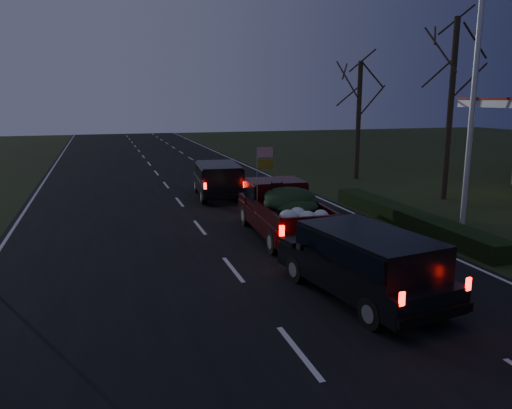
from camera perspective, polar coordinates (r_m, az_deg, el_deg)
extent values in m
plane|color=black|center=(14.42, -2.65, -7.48)|extent=(120.00, 120.00, 0.00)
cube|color=black|center=(14.42, -2.65, -7.44)|extent=(14.00, 120.00, 0.02)
cube|color=black|center=(20.18, 17.00, -1.45)|extent=(1.00, 10.00, 0.60)
cylinder|color=silver|center=(19.92, 23.50, 10.13)|extent=(0.20, 0.20, 9.00)
cylinder|color=black|center=(25.69, 21.32, 9.93)|extent=(0.28, 0.28, 8.50)
cylinder|color=black|center=(31.01, 11.62, 9.31)|extent=(0.28, 0.28, 7.00)
cube|color=#340708|center=(17.76, 3.08, -1.64)|extent=(2.34, 5.32, 0.57)
cube|color=#340708|center=(18.47, 2.22, 1.39)|extent=(2.01, 1.76, 0.94)
cube|color=black|center=(18.45, 2.23, 1.71)|extent=(2.11, 1.66, 0.57)
cube|color=#340708|center=(16.43, 4.52, -1.65)|extent=(2.07, 3.02, 0.06)
ellipsoid|color=black|center=(16.83, 4.13, 0.32)|extent=(1.76, 1.96, 0.63)
cylinder|color=gray|center=(17.20, 0.14, 3.08)|extent=(0.03, 0.03, 2.09)
cube|color=red|center=(17.17, 1.06, 5.98)|extent=(0.54, 0.05, 0.36)
cube|color=gold|center=(17.21, 1.05, 4.60)|extent=(0.54, 0.05, 0.36)
cube|color=black|center=(24.88, -4.37, 2.25)|extent=(2.42, 4.95, 0.60)
cube|color=black|center=(24.53, -4.32, 3.72)|extent=(2.18, 3.65, 0.80)
cube|color=black|center=(24.52, -4.32, 3.90)|extent=(2.27, 3.56, 0.48)
cube|color=black|center=(12.61, 11.89, -7.63)|extent=(2.73, 5.08, 0.60)
cube|color=black|center=(12.22, 12.75, -4.94)|extent=(2.41, 3.77, 0.80)
cube|color=black|center=(12.19, 12.77, -4.58)|extent=(2.50, 3.68, 0.48)
cube|color=black|center=(12.54, 5.04, -4.82)|extent=(0.13, 0.23, 0.16)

